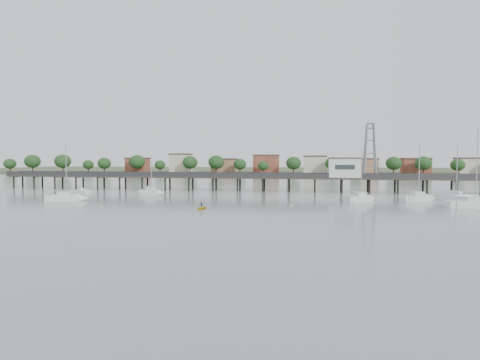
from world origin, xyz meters
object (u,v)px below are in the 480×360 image
object	(u,v)px
sailboat_a	(71,198)
sailboat_e	(460,198)
pier	(251,177)
sailboat_b	(153,192)
sailboat_c	(363,199)
sailboat_f	(422,198)
white_tender	(83,192)
yellow_dinghy	(202,209)
lattice_tower	(370,151)

from	to	relation	value
sailboat_a	sailboat_e	distance (m)	82.47
pier	sailboat_b	xyz separation A→B (m)	(-21.76, -16.65, -3.13)
sailboat_c	sailboat_b	distance (m)	49.45
sailboat_f	pier	bearing A→B (deg)	123.60
sailboat_b	sailboat_f	xyz separation A→B (m)	(61.18, -3.32, -0.02)
sailboat_b	sailboat_f	bearing A→B (deg)	1.91
white_tender	yellow_dinghy	size ratio (longest dim) A/B	1.65
lattice_tower	sailboat_c	world-z (taller)	lattice_tower
sailboat_b	pier	bearing A→B (deg)	42.43
sailboat_a	white_tender	distance (m)	17.75
white_tender	yellow_dinghy	bearing A→B (deg)	-10.69
sailboat_c	yellow_dinghy	bearing A→B (deg)	172.92
sailboat_e	sailboat_b	bearing A→B (deg)	-142.02
white_tender	sailboat_c	bearing A→B (deg)	16.39
pier	white_tender	distance (m)	44.28
pier	sailboat_b	size ratio (longest dim) A/B	14.82
sailboat_c	pier	bearing A→B (deg)	101.60
pier	lattice_tower	bearing A→B (deg)	0.00
sailboat_a	sailboat_b	world-z (taller)	sailboat_a
lattice_tower	sailboat_c	bearing A→B (deg)	-100.38
lattice_tower	sailboat_b	size ratio (longest dim) A/B	1.53
sailboat_a	sailboat_f	distance (m)	74.25
sailboat_c	sailboat_f	distance (m)	12.56
sailboat_f	white_tender	size ratio (longest dim) A/B	2.88
sailboat_c	white_tender	world-z (taller)	sailboat_c
sailboat_a	sailboat_f	bearing A→B (deg)	-10.07
pier	sailboat_f	size ratio (longest dim) A/B	11.80
pier	lattice_tower	size ratio (longest dim) A/B	9.68
sailboat_a	sailboat_e	bearing A→B (deg)	-9.95
sailboat_f	white_tender	xyz separation A→B (m)	(-80.46, 3.68, -0.15)
sailboat_b	sailboat_e	bearing A→B (deg)	3.55
sailboat_c	lattice_tower	bearing A→B (deg)	41.53
sailboat_b	lattice_tower	bearing A→B (deg)	22.37
pier	sailboat_e	world-z (taller)	sailboat_e
sailboat_c	sailboat_f	size ratio (longest dim) A/B	0.92
sailboat_e	sailboat_c	xyz separation A→B (m)	(-20.22, -4.72, 0.01)
sailboat_e	sailboat_f	world-z (taller)	sailboat_e
lattice_tower	yellow_dinghy	world-z (taller)	lattice_tower
pier	sailboat_e	distance (m)	51.02
lattice_tower	sailboat_c	size ratio (longest dim) A/B	1.32
sailboat_a	sailboat_b	bearing A→B (deg)	33.04
pier	yellow_dinghy	size ratio (longest dim) A/B	55.94
lattice_tower	sailboat_a	size ratio (longest dim) A/B	1.18
sailboat_b	yellow_dinghy	world-z (taller)	sailboat_b
sailboat_f	yellow_dinghy	xyz separation A→B (m)	(-42.00, -21.10, -0.64)
yellow_dinghy	sailboat_c	bearing A→B (deg)	38.88
lattice_tower	sailboat_b	bearing A→B (deg)	-162.64
pier	sailboat_a	xyz separation A→B (m)	(-33.77, -32.48, -3.15)
sailboat_f	yellow_dinghy	world-z (taller)	sailboat_f
pier	sailboat_f	xyz separation A→B (m)	(39.41, -19.97, -3.15)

